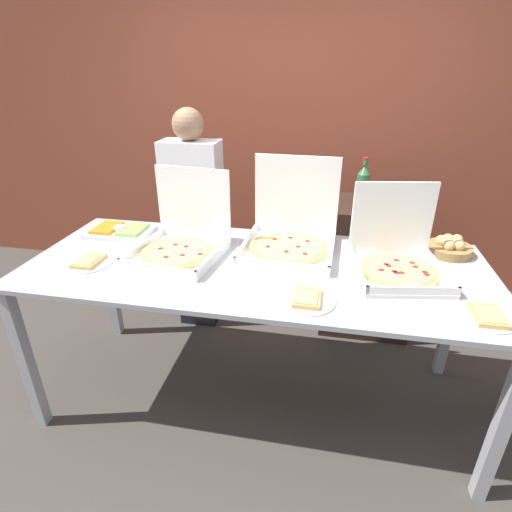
{
  "coord_description": "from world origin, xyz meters",
  "views": [
    {
      "loc": [
        0.35,
        -1.85,
        1.87
      ],
      "look_at": [
        0.0,
        0.0,
        0.96
      ],
      "focal_mm": 28.0,
      "sensor_mm": 36.0,
      "label": 1
    }
  ],
  "objects": [
    {
      "name": "soda_bottle",
      "position": [
        0.57,
        0.86,
        1.13
      ],
      "size": [
        0.08,
        0.08,
        0.34
      ],
      "color": "#2D6638",
      "rests_on": "sideboard_podium"
    },
    {
      "name": "pizza_box_near_right",
      "position": [
        0.71,
        0.06,
        0.99
      ],
      "size": [
        0.49,
        0.5,
        0.42
      ],
      "rotation": [
        0.0,
        0.0,
        0.16
      ],
      "color": "white",
      "rests_on": "buffet_table"
    },
    {
      "name": "paper_plate_front_center",
      "position": [
        0.29,
        -0.31,
        0.92
      ],
      "size": [
        0.26,
        0.26,
        0.03
      ],
      "color": "white",
      "rests_on": "buffet_table"
    },
    {
      "name": "brick_wall_behind",
      "position": [
        0.0,
        1.7,
        1.4
      ],
      "size": [
        10.0,
        0.06,
        2.8
      ],
      "color": "brown",
      "rests_on": "ground_plane"
    },
    {
      "name": "veggie_tray",
      "position": [
        -0.91,
        0.25,
        0.93
      ],
      "size": [
        0.38,
        0.25,
        0.05
      ],
      "color": "white",
      "rests_on": "buffet_table"
    },
    {
      "name": "pizza_box_far_right",
      "position": [
        0.15,
        0.24,
        1.0
      ],
      "size": [
        0.52,
        0.53,
        0.49
      ],
      "rotation": [
        0.0,
        0.0,
        -0.04
      ],
      "color": "white",
      "rests_on": "buffet_table"
    },
    {
      "name": "soda_can_silver",
      "position": [
        0.75,
        0.98,
        1.04
      ],
      "size": [
        0.07,
        0.07,
        0.12
      ],
      "color": "silver",
      "rests_on": "sideboard_podium"
    },
    {
      "name": "bread_basket",
      "position": [
        1.03,
        0.33,
        0.96
      ],
      "size": [
        0.24,
        0.24,
        0.1
      ],
      "color": "#9E7542",
      "rests_on": "buffet_table"
    },
    {
      "name": "person_guest_plaid",
      "position": [
        -0.59,
        0.74,
        0.85
      ],
      "size": [
        0.4,
        0.22,
        1.62
      ],
      "rotation": [
        0.0,
        0.0,
        3.14
      ],
      "color": "black",
      "rests_on": "ground_plane"
    },
    {
      "name": "pizza_box_far_left",
      "position": [
        -0.43,
        0.06,
        0.99
      ],
      "size": [
        0.5,
        0.52,
        0.45
      ],
      "rotation": [
        0.0,
        0.0,
        -0.12
      ],
      "color": "white",
      "rests_on": "buffet_table"
    },
    {
      "name": "ground_plane",
      "position": [
        0.0,
        0.0,
        0.0
      ],
      "size": [
        16.0,
        16.0,
        0.0
      ],
      "primitive_type": "plane",
      "color": "#423D38"
    },
    {
      "name": "sideboard_podium",
      "position": [
        0.68,
        0.94,
        0.49
      ],
      "size": [
        0.65,
        0.53,
        0.98
      ],
      "color": "black",
      "rests_on": "ground_plane"
    },
    {
      "name": "paper_plate_front_left",
      "position": [
        -0.87,
        -0.16,
        0.92
      ],
      "size": [
        0.24,
        0.24,
        0.03
      ],
      "color": "white",
      "rests_on": "buffet_table"
    },
    {
      "name": "buffet_table",
      "position": [
        0.0,
        0.0,
        0.82
      ],
      "size": [
        2.43,
        0.98,
        0.91
      ],
      "color": "#A8AAB2",
      "rests_on": "ground_plane"
    },
    {
      "name": "paper_plate_front_right",
      "position": [
        1.04,
        -0.31,
        0.93
      ],
      "size": [
        0.22,
        0.22,
        0.03
      ],
      "color": "white",
      "rests_on": "buffet_table"
    }
  ]
}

